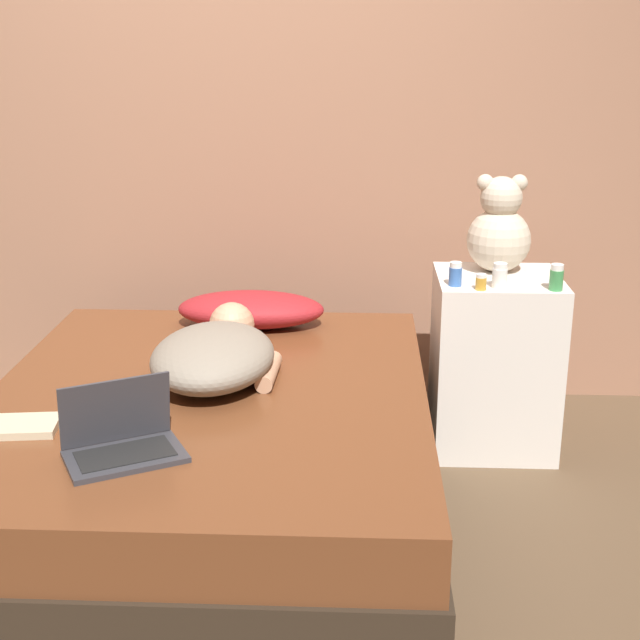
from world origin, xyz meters
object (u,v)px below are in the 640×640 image
(bottle_blue, at_px, (455,274))
(bottle_amber, at_px, (481,282))
(pillow, at_px, (251,309))
(person_lying, at_px, (216,353))
(laptop, at_px, (122,439))
(bottle_white, at_px, (500,276))
(teddy_bear, at_px, (499,230))
(book, at_px, (18,426))
(bottle_green, at_px, (556,278))

(bottle_blue, bearing_deg, bottle_amber, -30.37)
(pillow, distance_m, bottle_blue, 0.85)
(person_lying, height_order, bottle_blue, bottle_blue)
(laptop, height_order, bottle_white, bottle_white)
(laptop, xyz_separation_m, teddy_bear, (1.21, 1.20, 0.35))
(bottle_white, height_order, book, bottle_white)
(bottle_blue, height_order, bottle_amber, bottle_blue)
(person_lying, bearing_deg, bottle_green, 17.27)
(teddy_bear, relative_size, bottle_green, 3.92)
(pillow, distance_m, laptop, 1.19)
(bottle_blue, xyz_separation_m, bottle_amber, (0.09, -0.05, -0.01))
(teddy_bear, distance_m, bottle_amber, 0.32)
(bottle_blue, height_order, bottle_white, bottle_white)
(bottle_blue, bearing_deg, book, -149.07)
(pillow, bearing_deg, laptop, -100.97)
(pillow, xyz_separation_m, laptop, (-0.23, -1.17, -0.02))
(pillow, bearing_deg, teddy_bear, 1.49)
(laptop, bearing_deg, person_lying, 45.76)
(person_lying, distance_m, bottle_amber, 1.00)
(bottle_blue, xyz_separation_m, book, (-1.38, -0.83, -0.27))
(laptop, xyz_separation_m, book, (-0.36, 0.15, -0.04))
(pillow, bearing_deg, bottle_white, -12.99)
(person_lying, relative_size, bottle_amber, 12.18)
(pillow, height_order, teddy_bear, teddy_bear)
(laptop, height_order, book, laptop)
(laptop, xyz_separation_m, bottle_amber, (1.11, 0.92, 0.22))
(person_lying, height_order, book, person_lying)
(pillow, bearing_deg, bottle_blue, -13.96)
(bottle_blue, relative_size, book, 0.36)
(pillow, relative_size, book, 2.35)
(teddy_bear, bearing_deg, bottle_white, -96.18)
(teddy_bear, xyz_separation_m, bottle_white, (-0.03, -0.25, -0.12))
(pillow, xyz_separation_m, bottle_amber, (0.88, -0.25, 0.20))
(laptop, bearing_deg, bottle_green, 5.73)
(pillow, height_order, bottle_white, bottle_white)
(laptop, distance_m, bottle_white, 1.54)
(laptop, height_order, bottle_amber, bottle_amber)
(bottle_green, bearing_deg, laptop, -146.16)
(laptop, distance_m, bottle_blue, 1.43)
(bottle_green, bearing_deg, bottle_amber, -178.27)
(teddy_bear, bearing_deg, bottle_green, -56.48)
(bottle_amber, distance_m, book, 1.68)
(book, bearing_deg, bottle_green, 24.17)
(teddy_bear, bearing_deg, book, -146.17)
(bottle_amber, bearing_deg, laptop, -140.35)
(bottle_blue, xyz_separation_m, bottle_green, (0.36, -0.04, 0.00))
(person_lying, relative_size, teddy_bear, 1.91)
(teddy_bear, distance_m, bottle_blue, 0.32)
(teddy_bear, bearing_deg, bottle_amber, -109.59)
(person_lying, height_order, bottle_white, bottle_white)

